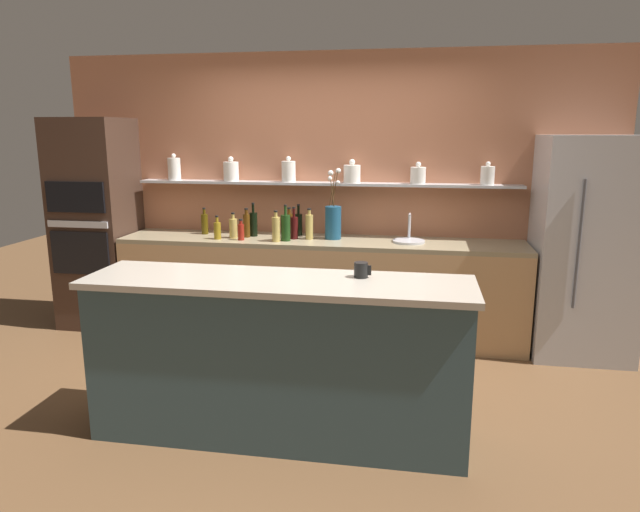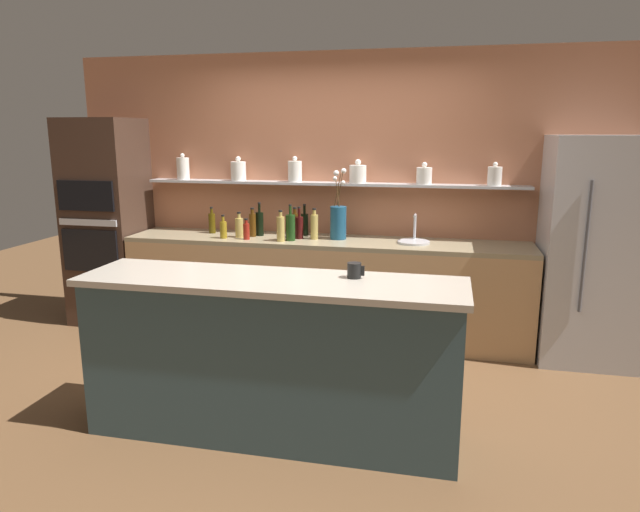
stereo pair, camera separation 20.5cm
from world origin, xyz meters
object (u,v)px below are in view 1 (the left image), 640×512
bottle_wine_1 (294,227)px  bottle_wine_2 (286,227)px  refrigerator (584,248)px  bottle_spirit_3 (233,228)px  bottle_oil_7 (217,230)px  bottle_spirit_5 (276,229)px  flower_vase (333,220)px  bottle_sauce_0 (241,231)px  bottle_wine_4 (299,224)px  bottle_spirit_8 (289,225)px  bottle_oil_11 (205,223)px  bottle_spirit_6 (309,226)px  coffee_mug (361,270)px  bottle_spirit_9 (247,225)px  oven_tower (97,224)px  sink_fixture (409,239)px  bottle_wine_10 (253,224)px

bottle_wine_1 → bottle_wine_2: bearing=-116.8°
refrigerator → bottle_spirit_3: 3.06m
bottle_wine_1 → bottle_oil_7: 0.70m
bottle_wine_1 → bottle_spirit_5: size_ratio=1.05×
flower_vase → bottle_sauce_0: bearing=-165.8°
bottle_wine_2 → bottle_wine_4: 0.30m
bottle_spirit_8 → bottle_oil_11: size_ratio=1.10×
refrigerator → bottle_wine_4: bearing=174.9°
bottle_spirit_6 → bottle_spirit_8: bearing=164.5°
refrigerator → bottle_wine_1: 2.50m
bottle_spirit_5 → coffee_mug: 1.78m
bottle_wine_2 → bottle_spirit_6: (0.19, 0.11, -0.00)m
bottle_spirit_8 → bottle_spirit_9: size_ratio=1.03×
bottle_wine_2 → bottle_spirit_8: size_ratio=1.17×
oven_tower → bottle_wine_1: oven_tower is taller
sink_fixture → refrigerator: bearing=-1.9°
bottle_wine_1 → bottle_spirit_5: bearing=-129.0°
bottle_wine_4 → bottle_spirit_6: (0.14, -0.19, 0.01)m
refrigerator → bottle_spirit_8: bearing=177.9°
refrigerator → oven_tower: (-4.46, 0.04, 0.08)m
bottle_wine_4 → bottle_wine_2: bearing=-100.7°
bottle_wine_1 → bottle_spirit_5: (-0.13, -0.16, 0.01)m
sink_fixture → bottle_spirit_6: bottle_spirit_6 is taller
oven_tower → bottle_spirit_5: oven_tower is taller
bottle_wine_1 → bottle_oil_7: size_ratio=1.36×
flower_vase → bottle_oil_7: flower_vase is taller
bottle_wine_4 → bottle_oil_7: 0.76m
refrigerator → bottle_oil_11: 3.40m
bottle_spirit_9 → refrigerator: bearing=-0.7°
refrigerator → bottle_spirit_5: size_ratio=6.64×
oven_tower → bottle_wine_2: size_ratio=6.14×
bottle_spirit_9 → bottle_oil_11: (-0.45, 0.09, -0.01)m
bottle_spirit_5 → bottle_spirit_3: bearing=166.9°
bottle_sauce_0 → bottle_spirit_8: 0.45m
flower_vase → bottle_wine_1: 0.36m
coffee_mug → bottle_spirit_3: bearing=129.6°
bottle_sauce_0 → bottle_wine_2: 0.41m
oven_tower → bottle_spirit_9: bearing=0.0°
oven_tower → bottle_wine_4: bearing=5.4°
bottle_spirit_6 → bottle_wine_4: bearing=126.7°
bottle_wine_1 → bottle_spirit_6: bottle_wine_1 is taller
oven_tower → bottle_spirit_8: oven_tower is taller
bottle_spirit_5 → flower_vase: bearing=24.6°
refrigerator → oven_tower: 4.46m
bottle_wine_2 → bottle_wine_10: 0.39m
bottle_wine_2 → sink_fixture: bearing=6.3°
bottle_spirit_8 → refrigerator: bearing=-2.1°
refrigerator → bottle_spirit_5: 2.63m
flower_vase → bottle_spirit_9: flower_vase is taller
bottle_wine_2 → coffee_mug: 1.79m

